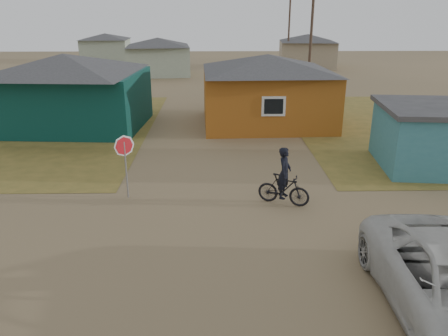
# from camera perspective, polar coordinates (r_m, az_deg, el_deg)

# --- Properties ---
(ground) EXTENTS (120.00, 120.00, 0.00)m
(ground) POSITION_cam_1_polar(r_m,az_deg,el_deg) (12.18, 0.97, -10.64)
(ground) COLOR olive
(house_teal) EXTENTS (8.93, 7.08, 4.00)m
(house_teal) POSITION_cam_1_polar(r_m,az_deg,el_deg) (25.63, -19.83, 9.55)
(house_teal) COLOR #09332E
(house_teal) RESTS_ON ground
(house_yellow) EXTENTS (7.72, 6.76, 3.90)m
(house_yellow) POSITION_cam_1_polar(r_m,az_deg,el_deg) (24.99, 5.63, 10.26)
(house_yellow) COLOR #9A5417
(house_yellow) RESTS_ON ground
(house_pale_west) EXTENTS (7.04, 6.15, 3.60)m
(house_pale_west) POSITION_cam_1_polar(r_m,az_deg,el_deg) (45.02, -8.57, 14.29)
(house_pale_west) COLOR #94A089
(house_pale_west) RESTS_ON ground
(house_beige_east) EXTENTS (6.95, 6.05, 3.60)m
(house_beige_east) POSITION_cam_1_polar(r_m,az_deg,el_deg) (51.71, 10.81, 14.89)
(house_beige_east) COLOR gray
(house_beige_east) RESTS_ON ground
(house_pale_north) EXTENTS (6.28, 5.81, 3.40)m
(house_pale_north) POSITION_cam_1_polar(r_m,az_deg,el_deg) (58.24, -15.19, 15.00)
(house_pale_north) COLOR #94A089
(house_pale_north) RESTS_ON ground
(utility_pole_near) EXTENTS (1.40, 0.20, 8.00)m
(utility_pole_near) POSITION_cam_1_polar(r_m,az_deg,el_deg) (33.26, 11.27, 16.11)
(utility_pole_near) COLOR #48362B
(utility_pole_near) RESTS_ON ground
(utility_pole_far) EXTENTS (1.40, 0.20, 8.00)m
(utility_pole_far) POSITION_cam_1_polar(r_m,az_deg,el_deg) (49.15, 8.48, 17.43)
(utility_pole_far) COLOR #48362B
(utility_pole_far) RESTS_ON ground
(stop_sign) EXTENTS (0.73, 0.21, 2.26)m
(stop_sign) POSITION_cam_1_polar(r_m,az_deg,el_deg) (15.13, -12.85, 2.07)
(stop_sign) COLOR gray
(stop_sign) RESTS_ON ground
(cyclist) EXTENTS (1.82, 1.15, 2.00)m
(cyclist) POSITION_cam_1_polar(r_m,az_deg,el_deg) (14.69, 7.83, -2.08)
(cyclist) COLOR black
(cyclist) RESTS_ON ground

